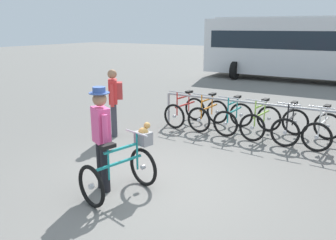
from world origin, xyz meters
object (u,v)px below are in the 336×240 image
object	(u,v)px
racked_bike_lime	(261,121)
bus_distant	(309,45)
racked_bike_black	(290,126)
featured_bicycle	(125,165)
racked_bike_teal	(234,118)
pedestrian_with_backpack	(114,98)
racked_bike_red	(185,111)
person_with_featured_bike	(101,135)
racked_bike_orange	(208,114)
racked_bike_white	(323,130)

from	to	relation	value
racked_bike_lime	bus_distant	bearing A→B (deg)	94.99
racked_bike_black	featured_bicycle	distance (m)	4.46
racked_bike_teal	featured_bicycle	size ratio (longest dim) A/B	0.90
pedestrian_with_backpack	racked_bike_red	bearing A→B (deg)	62.34
person_with_featured_bike	pedestrian_with_backpack	distance (m)	2.93
bus_distant	person_with_featured_bike	bearing A→B (deg)	-91.72
racked_bike_black	racked_bike_lime	bearing A→B (deg)	-178.11
pedestrian_with_backpack	featured_bicycle	bearing A→B (deg)	-46.34
featured_bicycle	bus_distant	world-z (taller)	bus_distant
racked_bike_teal	bus_distant	xyz separation A→B (m)	(-0.16, 9.92, 1.37)
racked_bike_black	bus_distant	bearing A→B (deg)	99.00
racked_bike_orange	racked_bike_white	bearing A→B (deg)	1.89
racked_bike_black	featured_bicycle	size ratio (longest dim) A/B	0.89
racked_bike_teal	racked_bike_lime	distance (m)	0.70
racked_bike_white	person_with_featured_bike	world-z (taller)	person_with_featured_bike
racked_bike_teal	bus_distant	distance (m)	10.01
racked_bike_lime	featured_bicycle	distance (m)	4.24
racked_bike_orange	racked_bike_white	xyz separation A→B (m)	(2.80, 0.09, 0.00)
racked_bike_orange	racked_bike_black	xyz separation A→B (m)	(2.10, 0.07, 0.00)
bus_distant	racked_bike_white	bearing A→B (deg)	-77.05
racked_bike_black	racked_bike_white	world-z (taller)	same
racked_bike_white	bus_distant	distance (m)	10.20
person_with_featured_bike	bus_distant	distance (m)	14.15
person_with_featured_bike	bus_distant	world-z (taller)	bus_distant
featured_bicycle	person_with_featured_bike	distance (m)	0.61
racked_bike_black	pedestrian_with_backpack	distance (m)	4.25
racked_bike_teal	racked_bike_white	xyz separation A→B (m)	(2.10, 0.07, 0.00)
racked_bike_orange	featured_bicycle	world-z (taller)	featured_bicycle
racked_bike_black	racked_bike_teal	bearing A→B (deg)	-178.11
person_with_featured_bike	racked_bike_red	bearing A→B (deg)	101.03
racked_bike_teal	racked_bike_orange	bearing A→B (deg)	-178.11
featured_bicycle	pedestrian_with_backpack	size ratio (longest dim) A/B	0.76
racked_bike_red	racked_bike_teal	size ratio (longest dim) A/B	1.00
racked_bike_lime	person_with_featured_bike	world-z (taller)	person_with_featured_bike
racked_bike_white	featured_bicycle	size ratio (longest dim) A/B	0.91
racked_bike_red	person_with_featured_bike	size ratio (longest dim) A/B	0.66
racked_bike_black	person_with_featured_bike	size ratio (longest dim) A/B	0.65
racked_bike_white	featured_bicycle	distance (m)	4.78
racked_bike_teal	racked_bike_white	bearing A→B (deg)	1.89
bus_distant	racked_bike_orange	bearing A→B (deg)	-93.08
racked_bike_white	bus_distant	size ratio (longest dim) A/B	0.11
person_with_featured_bike	featured_bicycle	bearing A→B (deg)	14.20
racked_bike_teal	racked_bike_white	distance (m)	2.10
racked_bike_lime	featured_bicycle	size ratio (longest dim) A/B	0.94
racked_bike_red	featured_bicycle	size ratio (longest dim) A/B	0.90
person_with_featured_bike	pedestrian_with_backpack	bearing A→B (deg)	126.98
racked_bike_red	bus_distant	distance (m)	10.13
racked_bike_teal	racked_bike_black	size ratio (longest dim) A/B	1.01
racked_bike_black	featured_bicycle	world-z (taller)	featured_bicycle
racked_bike_red	racked_bike_orange	world-z (taller)	same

